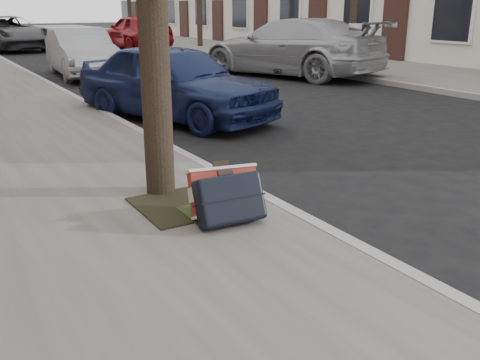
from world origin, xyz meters
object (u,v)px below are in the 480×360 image
car_near_mid (81,53)px  suitcase_red (224,192)px  car_near_front (175,82)px  suitcase_navy (230,199)px

car_near_mid → suitcase_red: bearing=-95.3°
car_near_mid → car_near_front: bearing=-87.9°
car_near_front → suitcase_red: bearing=-129.6°
suitcase_red → suitcase_navy: size_ratio=1.01×
car_near_front → car_near_mid: same height
suitcase_navy → car_near_front: bearing=74.5°
car_near_front → car_near_mid: 6.55m
suitcase_red → car_near_mid: bearing=92.7°
suitcase_red → suitcase_navy: (-0.05, -0.17, 0.00)m
suitcase_navy → suitcase_red: bearing=79.3°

